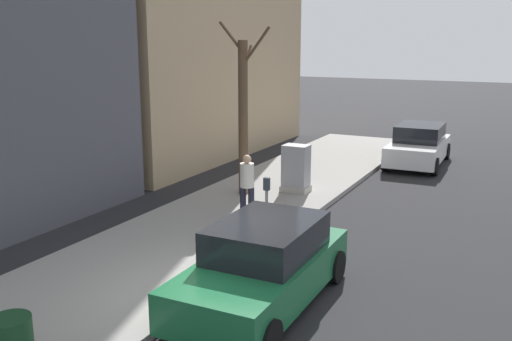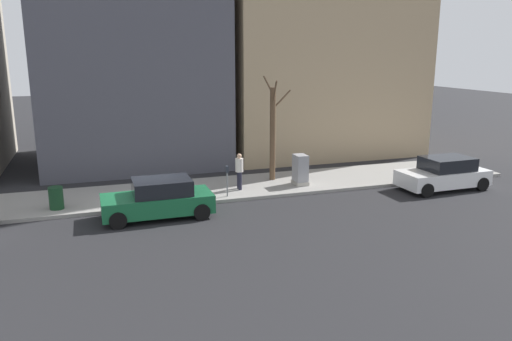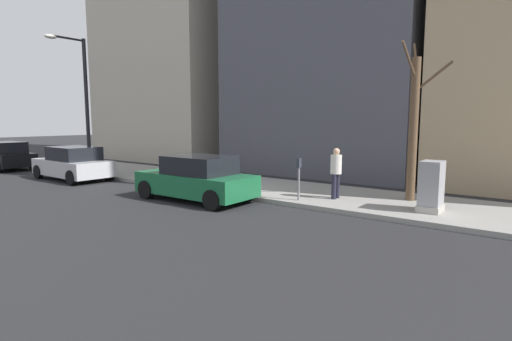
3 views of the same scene
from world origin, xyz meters
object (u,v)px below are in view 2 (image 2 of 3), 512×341
(parking_meter, at_px, (227,178))
(pedestrian_near_meter, at_px, (239,169))
(bare_tree, at_px, (273,132))
(trash_bin, at_px, (56,198))
(utility_box, at_px, (300,170))
(parked_car_green, at_px, (159,199))
(parked_car_white, at_px, (444,174))

(parking_meter, height_order, pedestrian_near_meter, pedestrian_near_meter)
(bare_tree, distance_m, trash_bin, 10.16)
(parking_meter, relative_size, bare_tree, 0.27)
(utility_box, relative_size, trash_bin, 1.59)
(utility_box, bearing_deg, bare_tree, 35.25)
(parking_meter, bearing_deg, trash_bin, 86.29)
(parked_car_green, bearing_deg, parked_car_white, -90.82)
(utility_box, xyz_separation_m, trash_bin, (-0.40, 10.75, -0.25))
(parking_meter, bearing_deg, parked_car_green, 114.80)
(parked_car_green, distance_m, bare_tree, 7.24)
(parked_car_white, height_order, pedestrian_near_meter, pedestrian_near_meter)
(parked_car_green, height_order, trash_bin, parked_car_green)
(parked_car_green, relative_size, bare_tree, 0.84)
(trash_bin, bearing_deg, parking_meter, -93.71)
(parked_car_white, height_order, trash_bin, parked_car_white)
(parked_car_green, height_order, bare_tree, bare_tree)
(parked_car_white, distance_m, parking_meter, 10.15)
(parked_car_green, relative_size, parking_meter, 3.12)
(utility_box, height_order, trash_bin, utility_box)
(parking_meter, bearing_deg, utility_box, -77.39)
(pedestrian_near_meter, bearing_deg, parked_car_white, -104.25)
(bare_tree, bearing_deg, parked_car_white, -117.35)
(parked_car_green, bearing_deg, bare_tree, -59.53)
(parked_car_green, bearing_deg, pedestrian_near_meter, -59.15)
(parked_car_white, distance_m, utility_box, 6.68)
(bare_tree, bearing_deg, parked_car_green, 120.86)
(parked_car_white, xyz_separation_m, trash_bin, (2.00, 16.98, -0.14))
(trash_bin, bearing_deg, parked_car_white, -96.72)
(parking_meter, distance_m, utility_box, 3.89)
(parking_meter, xyz_separation_m, trash_bin, (0.45, 6.95, -0.38))
(parking_meter, height_order, utility_box, utility_box)
(parked_car_white, xyz_separation_m, parking_meter, (1.55, 10.03, 0.24))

